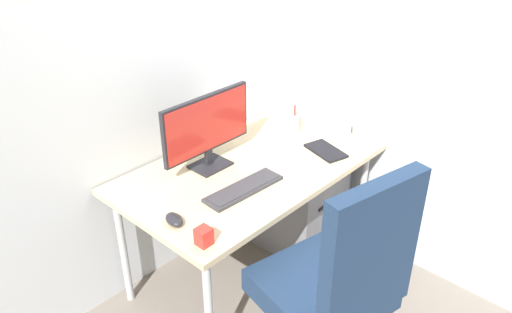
{
  "coord_description": "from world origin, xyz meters",
  "views": [
    {
      "loc": [
        -1.64,
        -1.56,
        2.01
      ],
      "look_at": [
        -0.04,
        -0.08,
        0.8
      ],
      "focal_mm": 35.44,
      "sensor_mm": 36.0,
      "label": 1
    }
  ],
  "objects_px": {
    "office_chair": "(337,280)",
    "desk_clamp_accessory": "(204,236)",
    "filing_cabinet": "(291,200)",
    "keyboard": "(244,189)",
    "monitor": "(207,127)",
    "notebook": "(326,151)",
    "coffee_mug": "(343,129)",
    "pen_holder": "(293,122)",
    "mouse": "(174,220)"
  },
  "relations": [
    {
      "from": "coffee_mug",
      "to": "office_chair",
      "type": "bearing_deg",
      "value": -146.35
    },
    {
      "from": "pen_holder",
      "to": "desk_clamp_accessory",
      "type": "relative_size",
      "value": 2.25
    },
    {
      "from": "pen_holder",
      "to": "office_chair",
      "type": "bearing_deg",
      "value": -130.93
    },
    {
      "from": "notebook",
      "to": "coffee_mug",
      "type": "bearing_deg",
      "value": 23.53
    },
    {
      "from": "mouse",
      "to": "pen_holder",
      "type": "bearing_deg",
      "value": 23.89
    },
    {
      "from": "monitor",
      "to": "desk_clamp_accessory",
      "type": "distance_m",
      "value": 0.66
    },
    {
      "from": "coffee_mug",
      "to": "desk_clamp_accessory",
      "type": "bearing_deg",
      "value": -173.77
    },
    {
      "from": "office_chair",
      "to": "filing_cabinet",
      "type": "bearing_deg",
      "value": 49.65
    },
    {
      "from": "filing_cabinet",
      "to": "mouse",
      "type": "bearing_deg",
      "value": -172.31
    },
    {
      "from": "monitor",
      "to": "coffee_mug",
      "type": "bearing_deg",
      "value": -24.08
    },
    {
      "from": "notebook",
      "to": "coffee_mug",
      "type": "height_order",
      "value": "coffee_mug"
    },
    {
      "from": "monitor",
      "to": "pen_holder",
      "type": "distance_m",
      "value": 0.64
    },
    {
      "from": "office_chair",
      "to": "coffee_mug",
      "type": "xyz_separation_m",
      "value": [
        0.85,
        0.56,
        0.21
      ]
    },
    {
      "from": "filing_cabinet",
      "to": "desk_clamp_accessory",
      "type": "xyz_separation_m",
      "value": [
        -0.98,
        -0.33,
        0.46
      ]
    },
    {
      "from": "keyboard",
      "to": "desk_clamp_accessory",
      "type": "bearing_deg",
      "value": -157.98
    },
    {
      "from": "pen_holder",
      "to": "coffee_mug",
      "type": "bearing_deg",
      "value": -65.67
    },
    {
      "from": "office_chair",
      "to": "monitor",
      "type": "distance_m",
      "value": 0.97
    },
    {
      "from": "monitor",
      "to": "pen_holder",
      "type": "relative_size",
      "value": 3.17
    },
    {
      "from": "monitor",
      "to": "coffee_mug",
      "type": "distance_m",
      "value": 0.82
    },
    {
      "from": "office_chair",
      "to": "desk_clamp_accessory",
      "type": "distance_m",
      "value": 0.58
    },
    {
      "from": "filing_cabinet",
      "to": "monitor",
      "type": "xyz_separation_m",
      "value": [
        -0.54,
        0.13,
        0.64
      ]
    },
    {
      "from": "office_chair",
      "to": "mouse",
      "type": "xyz_separation_m",
      "value": [
        -0.33,
        0.63,
        0.17
      ]
    },
    {
      "from": "monitor",
      "to": "pen_holder",
      "type": "xyz_separation_m",
      "value": [
        0.61,
        -0.06,
        -0.17
      ]
    },
    {
      "from": "filing_cabinet",
      "to": "desk_clamp_accessory",
      "type": "distance_m",
      "value": 1.14
    },
    {
      "from": "pen_holder",
      "to": "coffee_mug",
      "type": "xyz_separation_m",
      "value": [
        0.12,
        -0.27,
        0.0
      ]
    },
    {
      "from": "filing_cabinet",
      "to": "pen_holder",
      "type": "height_order",
      "value": "pen_holder"
    },
    {
      "from": "coffee_mug",
      "to": "pen_holder",
      "type": "bearing_deg",
      "value": 114.33
    },
    {
      "from": "filing_cabinet",
      "to": "desk_clamp_accessory",
      "type": "height_order",
      "value": "desk_clamp_accessory"
    },
    {
      "from": "monitor",
      "to": "office_chair",
      "type": "bearing_deg",
      "value": -97.19
    },
    {
      "from": "keyboard",
      "to": "pen_holder",
      "type": "xyz_separation_m",
      "value": [
        0.66,
        0.24,
        0.04
      ]
    },
    {
      "from": "office_chair",
      "to": "keyboard",
      "type": "relative_size",
      "value": 2.61
    },
    {
      "from": "monitor",
      "to": "notebook",
      "type": "relative_size",
      "value": 2.36
    },
    {
      "from": "office_chair",
      "to": "pen_holder",
      "type": "distance_m",
      "value": 1.12
    },
    {
      "from": "desk_clamp_accessory",
      "to": "keyboard",
      "type": "bearing_deg",
      "value": 22.02
    },
    {
      "from": "office_chair",
      "to": "filing_cabinet",
      "type": "relative_size",
      "value": 1.96
    },
    {
      "from": "desk_clamp_accessory",
      "to": "coffee_mug",
      "type": "bearing_deg",
      "value": 6.23
    },
    {
      "from": "filing_cabinet",
      "to": "pen_holder",
      "type": "bearing_deg",
      "value": 43.47
    },
    {
      "from": "monitor",
      "to": "desk_clamp_accessory",
      "type": "relative_size",
      "value": 7.13
    },
    {
      "from": "monitor",
      "to": "desk_clamp_accessory",
      "type": "xyz_separation_m",
      "value": [
        -0.45,
        -0.46,
        -0.18
      ]
    },
    {
      "from": "keyboard",
      "to": "coffee_mug",
      "type": "height_order",
      "value": "coffee_mug"
    },
    {
      "from": "filing_cabinet",
      "to": "keyboard",
      "type": "height_order",
      "value": "keyboard"
    },
    {
      "from": "mouse",
      "to": "notebook",
      "type": "distance_m",
      "value": 0.97
    },
    {
      "from": "office_chair",
      "to": "desk_clamp_accessory",
      "type": "relative_size",
      "value": 14.46
    },
    {
      "from": "pen_holder",
      "to": "notebook",
      "type": "bearing_deg",
      "value": -105.17
    },
    {
      "from": "keyboard",
      "to": "pen_holder",
      "type": "distance_m",
      "value": 0.7
    },
    {
      "from": "monitor",
      "to": "pen_holder",
      "type": "bearing_deg",
      "value": -5.31
    },
    {
      "from": "mouse",
      "to": "notebook",
      "type": "xyz_separation_m",
      "value": [
        0.97,
        -0.1,
        -0.01
      ]
    },
    {
      "from": "keyboard",
      "to": "notebook",
      "type": "xyz_separation_m",
      "value": [
        0.58,
        -0.06,
        -0.0
      ]
    },
    {
      "from": "office_chair",
      "to": "pen_holder",
      "type": "relative_size",
      "value": 6.42
    },
    {
      "from": "filing_cabinet",
      "to": "desk_clamp_accessory",
      "type": "relative_size",
      "value": 7.37
    }
  ]
}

